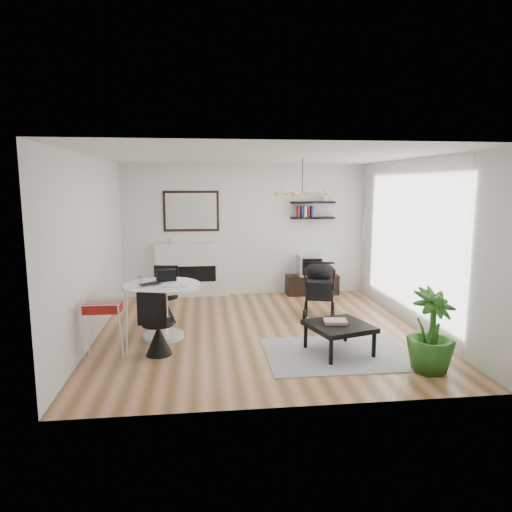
{
  "coord_description": "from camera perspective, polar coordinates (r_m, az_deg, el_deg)",
  "views": [
    {
      "loc": [
        -0.88,
        -6.85,
        2.28
      ],
      "look_at": [
        -0.02,
        0.4,
        1.13
      ],
      "focal_mm": 32.0,
      "sensor_mm": 36.0,
      "label": 1
    }
  ],
  "objects": [
    {
      "name": "potted_plant",
      "position": [
        6.02,
        21.05,
        -8.74
      ],
      "size": [
        0.75,
        0.75,
        1.03
      ],
      "primitive_type": "imported",
      "rotation": [
        0.0,
        0.0,
        0.38
      ],
      "color": "#295F1B",
      "rests_on": "floor"
    },
    {
      "name": "floor",
      "position": [
        7.28,
        0.57,
        -9.35
      ],
      "size": [
        5.0,
        5.0,
        0.0
      ],
      "primitive_type": "plane",
      "color": "brown",
      "rests_on": "ground"
    },
    {
      "name": "coffee_table",
      "position": [
        6.37,
        10.35,
        -8.73
      ],
      "size": [
        0.96,
        0.96,
        0.4
      ],
      "rotation": [
        0.0,
        0.0,
        0.28
      ],
      "color": "black",
      "rests_on": "rug"
    },
    {
      "name": "stroller",
      "position": [
        8.01,
        7.95,
        -4.32
      ],
      "size": [
        0.74,
        0.95,
        1.07
      ],
      "rotation": [
        0.0,
        0.0,
        -0.27
      ],
      "color": "black",
      "rests_on": "floor"
    },
    {
      "name": "tv_console",
      "position": [
        9.66,
        7.01,
        -3.57
      ],
      "size": [
        1.08,
        0.38,
        0.41
      ],
      "primitive_type": "cube",
      "color": "black",
      "rests_on": "floor"
    },
    {
      "name": "drying_rack",
      "position": [
        6.37,
        -18.39,
        -8.53
      ],
      "size": [
        0.55,
        0.51,
        0.8
      ],
      "rotation": [
        0.0,
        0.0,
        -0.04
      ],
      "color": "white",
      "rests_on": "floor"
    },
    {
      "name": "laptop",
      "position": [
        6.83,
        -12.78,
        -3.5
      ],
      "size": [
        0.43,
        0.41,
        0.03
      ],
      "primitive_type": "imported",
      "rotation": [
        0.0,
        0.0,
        0.67
      ],
      "color": "black",
      "rests_on": "dining_table"
    },
    {
      "name": "rug",
      "position": [
        6.44,
        10.21,
        -11.9
      ],
      "size": [
        1.97,
        1.42,
        0.01
      ],
      "primitive_type": "cube",
      "color": "gray",
      "rests_on": "floor"
    },
    {
      "name": "wall_right",
      "position": [
        7.7,
        19.39,
        1.47
      ],
      "size": [
        0.0,
        5.0,
        5.0
      ],
      "primitive_type": "plane",
      "rotation": [
        1.57,
        0.0,
        -1.57
      ],
      "color": "white",
      "rests_on": "floor"
    },
    {
      "name": "newspaper",
      "position": [
        6.77,
        -10.0,
        -3.61
      ],
      "size": [
        0.38,
        0.32,
        0.01
      ],
      "primitive_type": "cube",
      "rotation": [
        0.0,
        0.0,
        0.04
      ],
      "color": "white",
      "rests_on": "dining_table"
    },
    {
      "name": "pendant_lamp",
      "position": [
        7.33,
        5.79,
        7.85
      ],
      "size": [
        0.9,
        0.9,
        0.1
      ],
      "primitive_type": null,
      "color": "tan",
      "rests_on": "ceiling"
    },
    {
      "name": "magazines",
      "position": [
        6.38,
        9.89,
        -8.07
      ],
      "size": [
        0.34,
        0.28,
        0.04
      ],
      "primitive_type": "cube",
      "rotation": [
        0.0,
        0.0,
        -0.15
      ],
      "color": "#B82E42",
      "rests_on": "coffee_table"
    },
    {
      "name": "wall_back",
      "position": [
        9.44,
        -1.35,
        3.26
      ],
      "size": [
        5.0,
        0.0,
        5.0
      ],
      "primitive_type": "plane",
      "rotation": [
        1.57,
        0.0,
        0.0
      ],
      "color": "white",
      "rests_on": "floor"
    },
    {
      "name": "dining_table",
      "position": [
        6.96,
        -11.61,
        -5.73
      ],
      "size": [
        1.13,
        1.13,
        0.82
      ],
      "color": "white",
      "rests_on": "floor"
    },
    {
      "name": "black_bag",
      "position": [
        7.11,
        -11.17,
        -2.36
      ],
      "size": [
        0.32,
        0.23,
        0.17
      ],
      "primitive_type": "cube",
      "rotation": [
        0.0,
        0.0,
        0.23
      ],
      "color": "black",
      "rests_on": "dining_table"
    },
    {
      "name": "chair_far",
      "position": [
        7.76,
        -11.3,
        -6.08
      ],
      "size": [
        0.45,
        0.47,
        0.94
      ],
      "rotation": [
        0.0,
        0.0,
        -0.13
      ],
      "color": "black",
      "rests_on": "floor"
    },
    {
      "name": "ceiling",
      "position": [
        6.92,
        0.61,
        12.39
      ],
      "size": [
        5.0,
        5.0,
        0.0
      ],
      "primitive_type": "plane",
      "color": "white",
      "rests_on": "wall_back"
    },
    {
      "name": "drinking_glass",
      "position": [
        7.05,
        -14.28,
        -2.88
      ],
      "size": [
        0.06,
        0.06,
        0.1
      ],
      "primitive_type": "cylinder",
      "color": "white",
      "rests_on": "dining_table"
    },
    {
      "name": "shelf_lower",
      "position": [
        9.52,
        7.07,
        4.75
      ],
      "size": [
        0.9,
        0.25,
        0.04
      ],
      "primitive_type": "cube",
      "color": "black",
      "rests_on": "wall_back"
    },
    {
      "name": "wall_left",
      "position": [
        7.1,
        -19.85,
        0.86
      ],
      "size": [
        0.0,
        5.0,
        5.0
      ],
      "primitive_type": "plane",
      "rotation": [
        1.57,
        0.0,
        1.57
      ],
      "color": "white",
      "rests_on": "floor"
    },
    {
      "name": "crt_tv",
      "position": [
        9.56,
        6.75,
        -1.14
      ],
      "size": [
        0.49,
        0.43,
        0.43
      ],
      "color": "#B1B1B3",
      "rests_on": "tv_console"
    },
    {
      "name": "fireplace",
      "position": [
        9.41,
        -7.97,
        -0.92
      ],
      "size": [
        1.5,
        0.17,
        2.16
      ],
      "color": "white",
      "rests_on": "floor"
    },
    {
      "name": "sheer_curtain",
      "position": [
        7.83,
        18.09,
        1.65
      ],
      "size": [
        0.04,
        3.6,
        2.6
      ],
      "primitive_type": "cube",
      "color": "white",
      "rests_on": "wall_right"
    },
    {
      "name": "chair_near",
      "position": [
        6.35,
        -12.16,
        -9.59
      ],
      "size": [
        0.46,
        0.48,
        0.91
      ],
      "rotation": [
        0.0,
        0.0,
        2.87
      ],
      "color": "black",
      "rests_on": "floor"
    },
    {
      "name": "shelf_upper",
      "position": [
        9.5,
        7.11,
        6.68
      ],
      "size": [
        0.9,
        0.25,
        0.04
      ],
      "primitive_type": "cube",
      "color": "black",
      "rests_on": "wall_back"
    }
  ]
}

